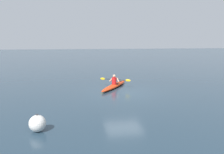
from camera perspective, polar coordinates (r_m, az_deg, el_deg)
ground_plane at (r=15.99m, az=2.88°, el=-3.85°), size 160.00×160.00×0.00m
kayak at (r=17.70m, az=0.54°, el=-2.13°), size 2.88×4.13×0.28m
kayaker at (r=17.61m, az=0.54°, el=-0.74°), size 2.08×1.32×0.71m
mooring_buoy_orange_mid at (r=9.77m, az=-17.49°, el=-10.59°), size 0.66×0.66×0.70m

